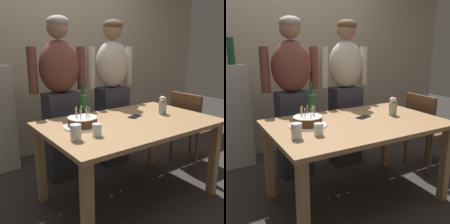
{
  "view_description": "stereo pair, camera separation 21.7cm",
  "coord_description": "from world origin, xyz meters",
  "views": [
    {
      "loc": [
        -1.39,
        -1.68,
        1.37
      ],
      "look_at": [
        -0.17,
        0.04,
        0.84
      ],
      "focal_mm": 41.6,
      "sensor_mm": 36.0,
      "label": 1
    },
    {
      "loc": [
        -1.21,
        -1.8,
        1.37
      ],
      "look_at": [
        -0.17,
        0.04,
        0.84
      ],
      "focal_mm": 41.6,
      "sensor_mm": 36.0,
      "label": 2
    }
  ],
  "objects": [
    {
      "name": "ground_plane",
      "position": [
        0.0,
        0.0,
        0.0
      ],
      "size": [
        10.0,
        10.0,
        0.0
      ],
      "primitive_type": "plane",
      "color": "#332D2B"
    },
    {
      "name": "back_wall",
      "position": [
        0.0,
        1.55,
        1.3
      ],
      "size": [
        5.2,
        0.1,
        2.6
      ],
      "primitive_type": "cube",
      "color": "tan",
      "rests_on": "ground_plane"
    },
    {
      "name": "dining_table",
      "position": [
        0.0,
        0.0,
        0.64
      ],
      "size": [
        1.5,
        0.96,
        0.74
      ],
      "color": "#A37A51",
      "rests_on": "ground_plane"
    },
    {
      "name": "birthday_cake",
      "position": [
        -0.42,
        0.1,
        0.78
      ],
      "size": [
        0.31,
        0.31,
        0.16
      ],
      "color": "white",
      "rests_on": "dining_table"
    },
    {
      "name": "water_glass_near",
      "position": [
        -0.44,
        -0.16,
        0.79
      ],
      "size": [
        0.07,
        0.07,
        0.09
      ],
      "primitive_type": "cylinder",
      "color": "silver",
      "rests_on": "dining_table"
    },
    {
      "name": "water_glass_far",
      "position": [
        -0.61,
        -0.14,
        0.8
      ],
      "size": [
        0.08,
        0.08,
        0.11
      ],
      "primitive_type": "cylinder",
      "color": "silver",
      "rests_on": "dining_table"
    },
    {
      "name": "wine_bottle",
      "position": [
        -0.29,
        0.3,
        0.87
      ],
      "size": [
        0.08,
        0.08,
        0.33
      ],
      "color": "#194723",
      "rests_on": "dining_table"
    },
    {
      "name": "cell_phone",
      "position": [
        0.13,
        0.09,
        0.74
      ],
      "size": [
        0.16,
        0.12,
        0.01
      ],
      "primitive_type": "cube",
      "rotation": [
        0.0,
        0.0,
        0.37
      ],
      "color": "black",
      "rests_on": "dining_table"
    },
    {
      "name": "flower_vase",
      "position": [
        0.42,
        0.02,
        0.83
      ],
      "size": [
        0.08,
        0.07,
        0.18
      ],
      "color": "#999E93",
      "rests_on": "dining_table"
    },
    {
      "name": "person_man_bearded",
      "position": [
        -0.32,
        0.72,
        0.87
      ],
      "size": [
        0.61,
        0.27,
        1.66
      ],
      "rotation": [
        0.0,
        0.0,
        3.14
      ],
      "color": "#33333D",
      "rests_on": "ground_plane"
    },
    {
      "name": "person_woman_cardigan",
      "position": [
        0.32,
        0.72,
        0.87
      ],
      "size": [
        0.61,
        0.27,
        1.66
      ],
      "rotation": [
        0.0,
        0.0,
        3.14
      ],
      "color": "#33333D",
      "rests_on": "ground_plane"
    },
    {
      "name": "dining_chair",
      "position": [
        1.0,
        0.13,
        0.52
      ],
      "size": [
        0.42,
        0.42,
        0.87
      ],
      "rotation": [
        0.0,
        0.0,
        1.57
      ],
      "color": "brown",
      "rests_on": "ground_plane"
    }
  ]
}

